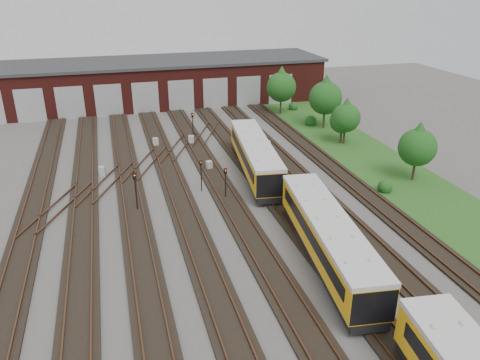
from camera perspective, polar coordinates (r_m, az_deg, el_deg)
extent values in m
plane|color=#4A4845|center=(36.81, -2.99, -5.39)|extent=(120.00, 120.00, 0.00)
cube|color=black|center=(36.77, -24.95, -7.68)|extent=(2.40, 70.00, 0.18)
cube|color=#513120|center=(36.83, -26.10, -7.55)|extent=(0.10, 70.00, 0.15)
cube|color=#513120|center=(36.56, -23.89, -7.36)|extent=(0.10, 70.00, 0.15)
cube|color=black|center=(36.22, -18.70, -7.10)|extent=(2.40, 70.00, 0.18)
cube|color=#513120|center=(36.21, -19.87, -6.98)|extent=(0.10, 70.00, 0.15)
cube|color=#513120|center=(36.09, -17.60, -6.75)|extent=(0.10, 70.00, 0.15)
cube|color=black|center=(36.11, -12.36, -6.41)|extent=(2.40, 70.00, 0.18)
cube|color=#513120|center=(36.02, -13.52, -6.31)|extent=(0.10, 70.00, 0.15)
cube|color=#513120|center=(36.05, -11.24, -6.06)|extent=(0.10, 70.00, 0.15)
cube|color=black|center=(36.44, -6.07, -5.66)|extent=(2.40, 70.00, 0.18)
cube|color=#513120|center=(36.27, -7.20, -5.57)|extent=(0.10, 70.00, 0.15)
cube|color=#513120|center=(36.46, -4.97, -5.29)|extent=(0.10, 70.00, 0.15)
cube|color=black|center=(37.20, 0.02, -4.86)|extent=(2.40, 70.00, 0.18)
cube|color=#513120|center=(36.95, -1.05, -4.78)|extent=(0.10, 70.00, 0.15)
cube|color=#513120|center=(37.30, 1.08, -4.49)|extent=(0.10, 70.00, 0.15)
cube|color=black|center=(38.36, 5.79, -4.05)|extent=(2.40, 70.00, 0.18)
cube|color=#513120|center=(38.05, 4.79, -3.98)|extent=(0.10, 70.00, 0.15)
cube|color=#513120|center=(38.53, 6.79, -3.69)|extent=(0.10, 70.00, 0.15)
cube|color=black|center=(39.89, 11.16, -3.26)|extent=(2.40, 70.00, 0.18)
cube|color=#513120|center=(39.52, 10.24, -3.19)|extent=(0.10, 70.00, 0.15)
cube|color=#513120|center=(40.13, 12.09, -2.91)|extent=(0.10, 70.00, 0.15)
cube|color=black|center=(41.75, 16.08, -2.51)|extent=(2.40, 70.00, 0.18)
cube|color=#513120|center=(41.33, 15.25, -2.44)|extent=(0.10, 70.00, 0.15)
cube|color=#513120|center=(42.05, 16.94, -2.18)|extent=(0.10, 70.00, 0.15)
cube|color=#513120|center=(45.02, -15.92, -0.31)|extent=(5.40, 9.62, 0.15)
cube|color=#513120|center=(48.80, -11.35, 2.04)|extent=(5.40, 9.62, 0.15)
cube|color=#513120|center=(52.93, -7.46, 4.03)|extent=(5.40, 9.62, 0.15)
cube|color=#513120|center=(41.66, -21.28, -3.07)|extent=(5.40, 9.62, 0.15)
cube|color=#513120|center=(57.31, -4.13, 5.71)|extent=(5.40, 9.62, 0.15)
cube|color=#501814|center=(73.29, -10.35, 11.59)|extent=(50.00, 12.00, 6.00)
cube|color=#313134|center=(72.71, -10.53, 14.01)|extent=(51.00, 12.50, 0.40)
cube|color=#A6A9AC|center=(67.99, -24.21, 8.28)|extent=(3.60, 0.12, 4.40)
cube|color=#A6A9AC|center=(67.44, -19.99, 8.82)|extent=(3.60, 0.12, 4.40)
cube|color=#A6A9AC|center=(67.25, -15.71, 9.32)|extent=(3.60, 0.12, 4.40)
cube|color=#A6A9AC|center=(67.44, -11.43, 9.77)|extent=(3.60, 0.12, 4.40)
cube|color=#A6A9AC|center=(67.99, -7.17, 10.16)|extent=(3.60, 0.12, 4.40)
cube|color=#A6A9AC|center=(68.90, -3.00, 10.49)|extent=(3.60, 0.12, 4.40)
cube|color=#A6A9AC|center=(70.16, 1.05, 10.76)|extent=(3.60, 0.12, 4.40)
cube|color=#A6A9AC|center=(71.74, 4.94, 10.97)|extent=(3.60, 0.12, 4.40)
cube|color=#1F521B|center=(52.05, 15.18, 2.77)|extent=(8.00, 55.00, 0.05)
cube|color=black|center=(32.44, 10.50, -8.87)|extent=(4.09, 14.95, 0.59)
cube|color=yellow|center=(31.72, 10.68, -6.76)|extent=(4.39, 14.98, 2.17)
cube|color=silver|center=(31.13, 10.85, -4.80)|extent=(4.48, 15.00, 0.30)
cube|color=black|center=(31.22, 8.44, -6.60)|extent=(1.68, 12.91, 0.84)
cube|color=black|center=(32.03, 12.92, -6.15)|extent=(1.68, 12.91, 0.84)
cube|color=black|center=(45.64, 1.81, 1.47)|extent=(4.09, 14.95, 0.59)
cube|color=yellow|center=(45.14, 1.84, 3.09)|extent=(4.39, 14.98, 2.17)
cube|color=silver|center=(44.72, 1.86, 4.57)|extent=(4.48, 15.00, 0.30)
cube|color=black|center=(44.85, 0.20, 3.30)|extent=(1.68, 12.91, 0.84)
cube|color=black|center=(45.30, 3.46, 3.47)|extent=(1.68, 12.91, 0.84)
cylinder|color=black|center=(39.09, -12.53, -1.82)|extent=(0.11, 0.11, 2.82)
cube|color=black|center=(38.41, -12.75, 0.45)|extent=(0.30, 0.21, 0.57)
sphere|color=red|center=(38.26, -12.75, 0.55)|extent=(0.14, 0.14, 0.14)
cylinder|color=black|center=(40.34, -1.77, -0.78)|extent=(0.10, 0.10, 2.35)
cube|color=black|center=(39.77, -1.80, 1.09)|extent=(0.25, 0.16, 0.50)
sphere|color=red|center=(39.65, -1.77, 1.17)|extent=(0.12, 0.12, 0.12)
cylinder|color=black|center=(41.85, -4.74, 0.20)|extent=(0.09, 0.09, 2.49)
cube|color=black|center=(41.29, -4.81, 2.08)|extent=(0.25, 0.18, 0.46)
sphere|color=red|center=(41.17, -4.79, 2.15)|extent=(0.11, 0.11, 0.11)
cylinder|color=black|center=(54.98, -5.75, 6.16)|extent=(0.10, 0.10, 2.87)
cube|color=black|center=(54.50, -5.83, 7.86)|extent=(0.26, 0.16, 0.51)
sphere|color=red|center=(54.38, -5.81, 7.93)|extent=(0.12, 0.12, 0.12)
cube|color=#B3B5B8|center=(47.19, -16.45, 1.03)|extent=(0.65, 0.57, 0.94)
cube|color=#B3B5B8|center=(54.12, -10.25, 4.56)|extent=(0.66, 0.58, 0.98)
cube|color=#B3B5B8|center=(46.80, -3.78, 1.79)|extent=(0.63, 0.55, 0.93)
cube|color=#B3B5B8|center=(54.22, -5.95, 4.87)|extent=(0.73, 0.66, 1.02)
cube|color=#B3B5B8|center=(52.44, 3.38, 4.28)|extent=(0.65, 0.57, 0.98)
cylinder|color=#382919|center=(66.27, 4.97, 8.87)|extent=(0.23, 0.23, 2.08)
sphere|color=#194D16|center=(65.62, 5.06, 11.22)|extent=(4.05, 4.05, 4.05)
cone|color=#194D16|center=(65.33, 5.10, 12.45)|extent=(3.47, 3.47, 2.89)
cylinder|color=#382919|center=(55.31, 12.57, 5.17)|extent=(0.23, 0.23, 1.69)
sphere|color=#194D16|center=(54.66, 12.78, 7.41)|extent=(3.28, 3.28, 3.28)
cone|color=#194D16|center=(54.35, 12.89, 8.59)|extent=(2.82, 2.82, 2.35)
cylinder|color=#382919|center=(60.68, 10.17, 7.21)|extent=(0.24, 0.24, 2.12)
sphere|color=#194D16|center=(59.96, 10.37, 9.80)|extent=(4.12, 4.12, 4.12)
cone|color=#194D16|center=(59.63, 10.47, 11.17)|extent=(3.53, 3.53, 2.94)
cylinder|color=#382919|center=(55.42, 12.19, 5.13)|extent=(0.27, 0.27, 1.48)
sphere|color=#194D16|center=(54.84, 12.36, 7.08)|extent=(2.88, 2.88, 2.88)
cone|color=#194D16|center=(54.57, 12.46, 8.12)|extent=(2.47, 2.47, 2.06)
cylinder|color=#382919|center=(47.06, 20.39, 0.99)|extent=(0.23, 0.23, 1.80)
sphere|color=#194D16|center=(46.25, 20.81, 3.74)|extent=(3.50, 3.50, 3.50)
cone|color=#194D16|center=(45.87, 21.04, 5.20)|extent=(3.00, 3.00, 2.50)
sphere|color=#194D16|center=(43.80, 17.29, -0.59)|extent=(1.32, 1.32, 1.32)
sphere|color=#194D16|center=(61.74, 8.62, 7.30)|extent=(1.48, 1.48, 1.48)
sphere|color=#194D16|center=(68.72, 6.51, 9.03)|extent=(1.35, 1.35, 1.35)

